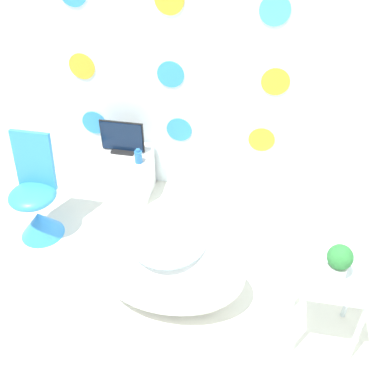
{
  "coord_description": "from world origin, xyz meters",
  "views": [
    {
      "loc": [
        0.77,
        -1.09,
        2.62
      ],
      "look_at": [
        0.36,
        1.05,
        0.85
      ],
      "focal_mm": 42.0,
      "sensor_mm": 36.0,
      "label": 1
    }
  ],
  "objects_px": {
    "bathtub": "(169,269)",
    "chair": "(37,208)",
    "vase": "(138,157)",
    "potted_plant_left": "(339,261)",
    "tv": "(122,139)"
  },
  "relations": [
    {
      "from": "bathtub",
      "to": "chair",
      "type": "bearing_deg",
      "value": 159.22
    },
    {
      "from": "tv",
      "to": "potted_plant_left",
      "type": "bearing_deg",
      "value": -35.64
    },
    {
      "from": "bathtub",
      "to": "vase",
      "type": "height_order",
      "value": "bathtub"
    },
    {
      "from": "bathtub",
      "to": "tv",
      "type": "xyz_separation_m",
      "value": [
        -0.66,
        1.11,
        0.27
      ]
    },
    {
      "from": "potted_plant_left",
      "to": "bathtub",
      "type": "bearing_deg",
      "value": 174.36
    },
    {
      "from": "bathtub",
      "to": "vase",
      "type": "xyz_separation_m",
      "value": [
        -0.49,
        0.98,
        0.2
      ]
    },
    {
      "from": "vase",
      "to": "bathtub",
      "type": "bearing_deg",
      "value": -63.55
    },
    {
      "from": "vase",
      "to": "potted_plant_left",
      "type": "distance_m",
      "value": 1.87
    },
    {
      "from": "potted_plant_left",
      "to": "tv",
      "type": "bearing_deg",
      "value": 144.36
    },
    {
      "from": "chair",
      "to": "potted_plant_left",
      "type": "height_order",
      "value": "chair"
    },
    {
      "from": "chair",
      "to": "bathtub",
      "type": "bearing_deg",
      "value": -20.78
    },
    {
      "from": "tv",
      "to": "vase",
      "type": "xyz_separation_m",
      "value": [
        0.18,
        -0.13,
        -0.07
      ]
    },
    {
      "from": "chair",
      "to": "tv",
      "type": "distance_m",
      "value": 0.9
    },
    {
      "from": "bathtub",
      "to": "chair",
      "type": "relative_size",
      "value": 1.17
    },
    {
      "from": "chair",
      "to": "vase",
      "type": "bearing_deg",
      "value": 36.88
    }
  ]
}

